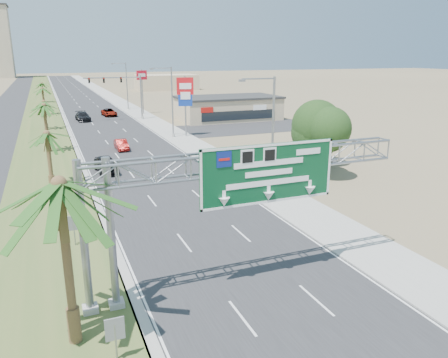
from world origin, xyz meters
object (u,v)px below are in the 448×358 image
at_px(store_building, 228,109).
at_px(car_left_lane, 106,165).
at_px(palm_near, 59,185).
at_px(pole_sign_blue, 185,98).
at_px(sign_gantry, 236,174).
at_px(car_right_lane, 109,113).
at_px(car_far, 83,117).
at_px(pole_sign_red_near, 185,89).
at_px(pole_sign_red_far, 142,79).
at_px(signal_mast, 130,93).
at_px(car_mid_lane, 121,145).

xyz_separation_m(store_building, car_left_lane, (-26.22, -30.27, -1.18)).
bearing_deg(palm_near, pole_sign_blue, 67.06).
height_order(sign_gantry, car_left_lane, sign_gantry).
xyz_separation_m(store_building, car_right_lane, (-19.84, 13.00, -1.30)).
distance_m(palm_near, store_building, 66.04).
xyz_separation_m(car_left_lane, car_far, (1.01, 38.44, -0.03)).
bearing_deg(car_left_lane, car_far, 84.85).
bearing_deg(car_left_lane, store_building, 45.46).
height_order(sign_gantry, store_building, sign_gantry).
distance_m(pole_sign_red_near, pole_sign_red_far, 27.29).
bearing_deg(store_building, signal_mast, 160.46).
distance_m(car_left_lane, car_far, 38.45).
relative_size(car_left_lane, car_right_lane, 0.95).
bearing_deg(signal_mast, pole_sign_blue, -77.91).
height_order(car_right_lane, car_far, car_far).
height_order(car_left_lane, car_right_lane, car_left_lane).
distance_m(sign_gantry, car_right_lane, 69.35).
xyz_separation_m(car_far, pole_sign_red_far, (12.21, 5.15, 6.19)).
xyz_separation_m(palm_near, pole_sign_red_near, (18.66, 44.02, -0.10)).
bearing_deg(car_right_lane, signal_mast, -71.29).
relative_size(signal_mast, store_building, 0.57).
bearing_deg(car_far, car_right_lane, 38.01).
bearing_deg(pole_sign_blue, car_far, 119.75).
xyz_separation_m(sign_gantry, pole_sign_blue, (10.50, 42.11, -0.39)).
bearing_deg(store_building, pole_sign_red_far, 134.32).
distance_m(pole_sign_blue, pole_sign_red_far, 27.31).
bearing_deg(signal_mast, palm_near, -102.66).
distance_m(car_far, pole_sign_blue, 25.95).
height_order(sign_gantry, car_right_lane, sign_gantry).
xyz_separation_m(palm_near, signal_mast, (14.37, 63.97, -2.08)).
distance_m(signal_mast, car_far, 9.56).
relative_size(palm_near, car_right_lane, 1.65).
distance_m(sign_gantry, car_far, 64.49).
relative_size(signal_mast, car_left_lane, 2.13).
bearing_deg(sign_gantry, car_far, 91.91).
distance_m(car_right_lane, pole_sign_red_far, 9.29).
bearing_deg(pole_sign_blue, car_left_lane, -129.95).
bearing_deg(pole_sign_red_near, car_far, 119.76).
bearing_deg(sign_gantry, palm_near, -166.68).
xyz_separation_m(car_mid_lane, car_far, (-2.28, 27.95, 0.14)).
bearing_deg(signal_mast, pole_sign_red_near, -77.88).
bearing_deg(signal_mast, car_far, 165.31).
distance_m(store_building, car_mid_lane, 30.31).
relative_size(palm_near, store_building, 0.46).
height_order(car_mid_lane, car_right_lane, car_right_lane).
bearing_deg(store_building, pole_sign_red_near, -131.90).
bearing_deg(store_building, palm_near, -118.28).
height_order(palm_near, car_mid_lane, palm_near).
height_order(palm_near, pole_sign_blue, palm_near).
height_order(signal_mast, car_far, signal_mast).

